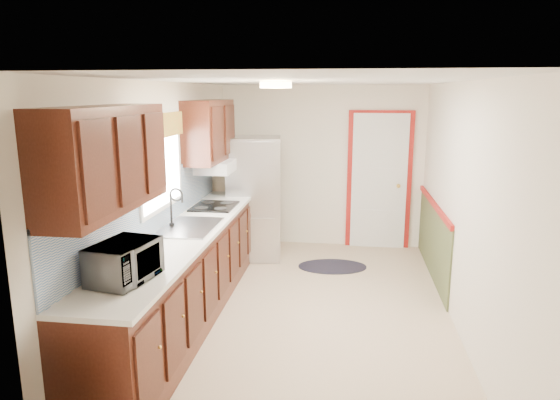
% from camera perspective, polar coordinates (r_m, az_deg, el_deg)
% --- Properties ---
extents(room_shell, '(3.20, 5.20, 2.52)m').
position_cam_1_polar(room_shell, '(5.07, 3.22, -0.24)').
color(room_shell, '#C5AC8B').
rests_on(room_shell, ground).
extents(kitchen_run, '(0.63, 4.00, 2.20)m').
position_cam_1_polar(kitchen_run, '(5.14, -11.01, -4.77)').
color(kitchen_run, '#39160D').
rests_on(kitchen_run, ground).
extents(back_wall_trim, '(1.12, 2.30, 2.08)m').
position_cam_1_polar(back_wall_trim, '(7.31, 12.43, 0.85)').
color(back_wall_trim, maroon).
rests_on(back_wall_trim, ground).
extents(ceiling_fixture, '(0.30, 0.30, 0.06)m').
position_cam_1_polar(ceiling_fixture, '(4.79, -0.49, 13.03)').
color(ceiling_fixture, '#FFD88C').
rests_on(ceiling_fixture, room_shell).
extents(microwave, '(0.37, 0.56, 0.35)m').
position_cam_1_polar(microwave, '(3.82, -17.40, -6.30)').
color(microwave, white).
rests_on(microwave, kitchen_run).
extents(refrigerator, '(0.79, 0.76, 1.70)m').
position_cam_1_polar(refrigerator, '(6.96, -2.88, 0.23)').
color(refrigerator, '#B7B7BC').
rests_on(refrigerator, ground).
extents(rug, '(0.98, 0.69, 0.01)m').
position_cam_1_polar(rug, '(6.78, 6.01, -7.56)').
color(rug, black).
rests_on(rug, ground).
extents(cooktop, '(0.50, 0.59, 0.02)m').
position_cam_1_polar(cooktop, '(6.05, -7.50, -0.70)').
color(cooktop, black).
rests_on(cooktop, kitchen_run).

